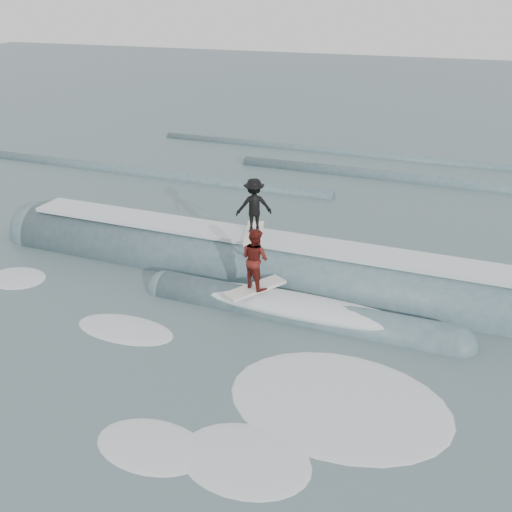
% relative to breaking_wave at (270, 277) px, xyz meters
% --- Properties ---
extents(ground, '(160.00, 160.00, 0.00)m').
position_rel_breaking_wave_xyz_m(ground, '(-0.22, -5.25, -0.04)').
color(ground, '#3E585B').
rests_on(ground, ground).
extents(breaking_wave, '(21.36, 4.09, 2.61)m').
position_rel_breaking_wave_xyz_m(breaking_wave, '(0.00, 0.00, 0.00)').
color(breaking_wave, '#3A5761').
rests_on(breaking_wave, ground).
extents(surfer_black, '(1.36, 2.07, 1.93)m').
position_rel_breaking_wave_xyz_m(surfer_black, '(-0.69, 0.27, 2.29)').
color(surfer_black, white).
rests_on(surfer_black, ground).
extents(surfer_red, '(1.49, 2.00, 1.96)m').
position_rel_breaking_wave_xyz_m(surfer_red, '(0.23, -1.93, 1.49)').
color(surfer_red, silver).
rests_on(surfer_red, ground).
extents(whitewater, '(15.02, 6.62, 0.10)m').
position_rel_breaking_wave_xyz_m(whitewater, '(1.16, -5.72, -0.04)').
color(whitewater, silver).
rests_on(whitewater, ground).
extents(far_swells, '(37.96, 8.65, 0.80)m').
position_rel_breaking_wave_xyz_m(far_swells, '(-2.17, 12.40, -0.04)').
color(far_swells, '#3A5761').
rests_on(far_swells, ground).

